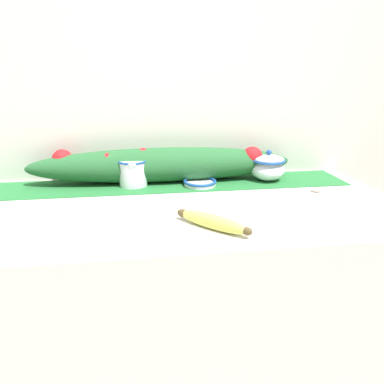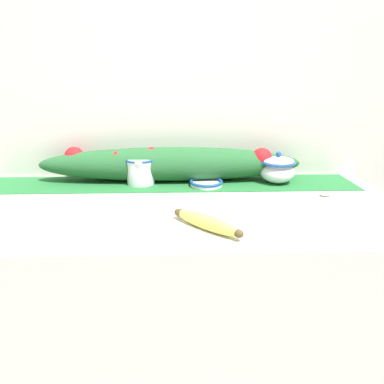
{
  "view_description": "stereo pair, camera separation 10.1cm",
  "coord_description": "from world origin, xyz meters",
  "views": [
    {
      "loc": [
        -0.06,
        -0.98,
        1.3
      ],
      "look_at": [
        0.07,
        -0.03,
        0.98
      ],
      "focal_mm": 32.0,
      "sensor_mm": 36.0,
      "label": 1
    },
    {
      "loc": [
        0.04,
        -0.99,
        1.3
      ],
      "look_at": [
        0.07,
        -0.03,
        0.98
      ],
      "focal_mm": 32.0,
      "sensor_mm": 36.0,
      "label": 2
    }
  ],
  "objects": [
    {
      "name": "cream_pitcher",
      "position": [
        -0.11,
        0.21,
        0.98
      ],
      "size": [
        0.1,
        0.12,
        0.1
      ],
      "color": "white",
      "rests_on": "countertop"
    },
    {
      "name": "sugar_bowl",
      "position": [
        0.39,
        0.21,
        0.98
      ],
      "size": [
        0.13,
        0.13,
        0.12
      ],
      "color": "white",
      "rests_on": "countertop"
    },
    {
      "name": "banana",
      "position": [
        0.1,
        -0.19,
        0.94
      ],
      "size": [
        0.18,
        0.18,
        0.04
      ],
      "rotation": [
        0.0,
        0.0,
        -0.77
      ],
      "color": "#CCD156",
      "rests_on": "countertop"
    },
    {
      "name": "poinsettia_garland",
      "position": [
        -0.0,
        0.24,
        0.99
      ],
      "size": [
        0.97,
        0.14,
        0.13
      ],
      "color": "#235B2D",
      "rests_on": "countertop"
    },
    {
      "name": "table_runner",
      "position": [
        0.0,
        0.21,
        0.93
      ],
      "size": [
        1.34,
        0.2,
        0.0
      ],
      "primitive_type": "cube",
      "color": "#236B33",
      "rests_on": "countertop"
    },
    {
      "name": "back_wall",
      "position": [
        0.0,
        0.34,
        1.2
      ],
      "size": [
        2.26,
        0.04,
        2.4
      ],
      "primitive_type": "cube",
      "color": "silver",
      "rests_on": "ground_plane"
    },
    {
      "name": "spoon",
      "position": [
        0.5,
        0.06,
        0.93
      ],
      "size": [
        0.17,
        0.03,
        0.01
      ],
      "rotation": [
        0.0,
        0.0,
        -0.1
      ],
      "color": "#A89E89",
      "rests_on": "countertop"
    },
    {
      "name": "small_dish",
      "position": [
        0.13,
        0.17,
        0.94
      ],
      "size": [
        0.12,
        0.12,
        0.02
      ],
      "color": "white",
      "rests_on": "countertop"
    },
    {
      "name": "countertop",
      "position": [
        0.0,
        0.0,
        0.46
      ],
      "size": [
        1.46,
        0.64,
        0.93
      ],
      "primitive_type": "cube",
      "color": "silver",
      "rests_on": "ground_plane"
    }
  ]
}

